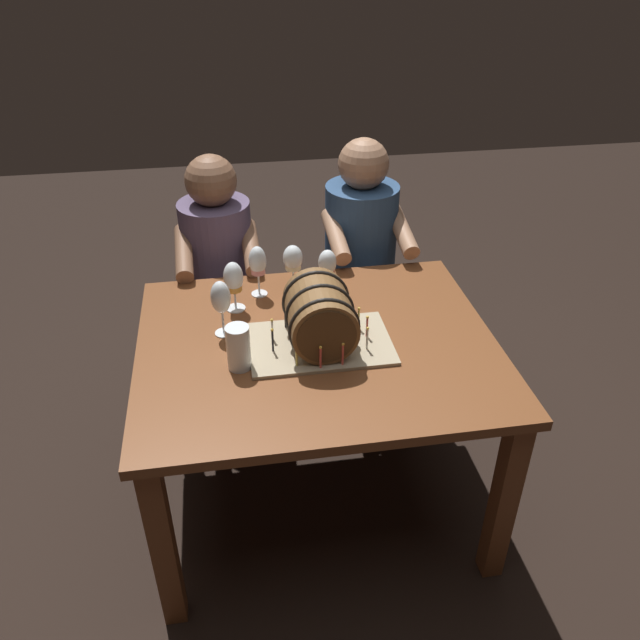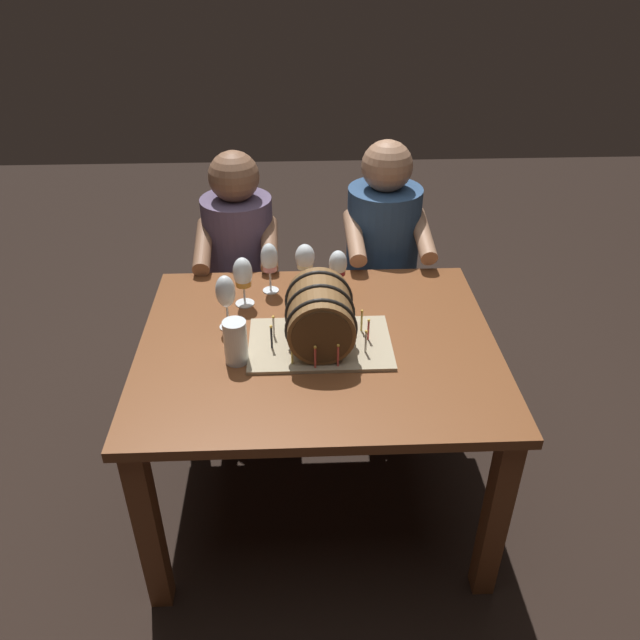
% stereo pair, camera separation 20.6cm
% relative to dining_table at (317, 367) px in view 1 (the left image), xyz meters
% --- Properties ---
extents(ground_plane, '(8.00, 8.00, 0.00)m').
position_rel_dining_table_xyz_m(ground_plane, '(0.00, 0.00, -0.63)').
color(ground_plane, black).
extents(dining_table, '(1.20, 1.00, 0.73)m').
position_rel_dining_table_xyz_m(dining_table, '(0.00, 0.00, 0.00)').
color(dining_table, brown).
rests_on(dining_table, ground).
extents(barrel_cake, '(0.48, 0.31, 0.23)m').
position_rel_dining_table_xyz_m(barrel_cake, '(0.01, -0.02, 0.21)').
color(barrel_cake, tan).
rests_on(barrel_cake, dining_table).
extents(wine_glass_amber, '(0.07, 0.07, 0.19)m').
position_rel_dining_table_xyz_m(wine_glass_amber, '(-0.26, 0.26, 0.23)').
color(wine_glass_amber, white).
rests_on(wine_glass_amber, dining_table).
extents(wine_glass_white, '(0.07, 0.07, 0.18)m').
position_rel_dining_table_xyz_m(wine_glass_white, '(-0.03, 0.37, 0.23)').
color(wine_glass_white, white).
rests_on(wine_glass_white, dining_table).
extents(wine_glass_empty, '(0.07, 0.07, 0.20)m').
position_rel_dining_table_xyz_m(wine_glass_empty, '(-0.31, 0.10, 0.25)').
color(wine_glass_empty, white).
rests_on(wine_glass_empty, dining_table).
extents(wine_glass_rose, '(0.07, 0.07, 0.20)m').
position_rel_dining_table_xyz_m(wine_glass_rose, '(-0.17, 0.35, 0.24)').
color(wine_glass_rose, white).
rests_on(wine_glass_rose, dining_table).
extents(wine_glass_red, '(0.07, 0.07, 0.19)m').
position_rel_dining_table_xyz_m(wine_glass_red, '(0.09, 0.30, 0.24)').
color(wine_glass_red, white).
rests_on(wine_glass_red, dining_table).
extents(beer_pint, '(0.08, 0.08, 0.15)m').
position_rel_dining_table_xyz_m(beer_pint, '(-0.26, -0.10, 0.18)').
color(beer_pint, white).
rests_on(beer_pint, dining_table).
extents(person_seated_left, '(0.35, 0.45, 1.15)m').
position_rel_dining_table_xyz_m(person_seated_left, '(-0.31, 0.75, -0.11)').
color(person_seated_left, '#372D40').
rests_on(person_seated_left, ground).
extents(person_seated_right, '(0.36, 0.46, 1.18)m').
position_rel_dining_table_xyz_m(person_seated_right, '(0.31, 0.75, -0.09)').
color(person_seated_right, '#1B2D46').
rests_on(person_seated_right, ground).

